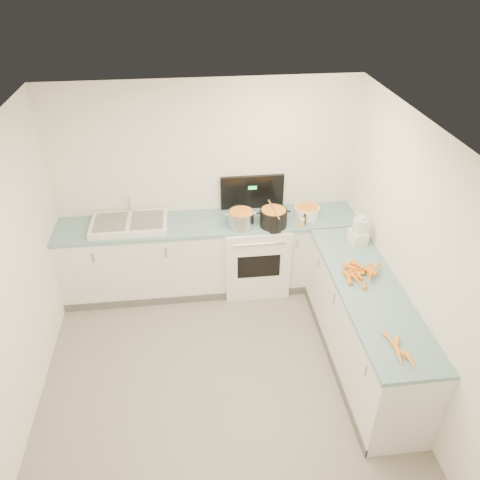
{
  "coord_description": "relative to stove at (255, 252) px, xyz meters",
  "views": [
    {
      "loc": [
        -0.18,
        -2.97,
        3.73
      ],
      "look_at": [
        0.3,
        1.1,
        1.05
      ],
      "focal_mm": 35.0,
      "sensor_mm": 36.0,
      "label": 1
    }
  ],
  "objects": [
    {
      "name": "stove",
      "position": [
        0.0,
        0.0,
        0.0
      ],
      "size": [
        0.76,
        0.65,
        1.36
      ],
      "color": "white",
      "rests_on": "ground"
    },
    {
      "name": "mixing_bowl",
      "position": [
        0.61,
        -0.01,
        0.53
      ],
      "size": [
        0.39,
        0.39,
        0.13
      ],
      "primitive_type": "cylinder",
      "rotation": [
        0.0,
        0.0,
        0.41
      ],
      "color": "white",
      "rests_on": "counter_back"
    },
    {
      "name": "steel_pot",
      "position": [
        -0.18,
        -0.14,
        0.55
      ],
      "size": [
        0.33,
        0.33,
        0.22
      ],
      "primitive_type": "cylinder",
      "rotation": [
        0.0,
        0.0,
        -0.13
      ],
      "color": "silver",
      "rests_on": "stove"
    },
    {
      "name": "carrot_pile",
      "position": [
        0.86,
        -1.17,
        0.5
      ],
      "size": [
        0.39,
        0.45,
        0.09
      ],
      "color": "orange",
      "rests_on": "counter_right"
    },
    {
      "name": "counter_back",
      "position": [
        -0.55,
        0.01,
        -0.0
      ],
      "size": [
        3.5,
        0.62,
        0.94
      ],
      "color": "white",
      "rests_on": "ground"
    },
    {
      "name": "counter_right",
      "position": [
        0.9,
        -1.39,
        -0.0
      ],
      "size": [
        0.62,
        2.2,
        0.94
      ],
      "color": "white",
      "rests_on": "ground"
    },
    {
      "name": "floor",
      "position": [
        -0.55,
        -1.69,
        -0.47
      ],
      "size": [
        3.5,
        4.0,
        0.0
      ],
      "primitive_type": null,
      "color": "gray",
      "rests_on": "ground"
    },
    {
      "name": "wooden_spoon",
      "position": [
        0.18,
        -0.16,
        0.68
      ],
      "size": [
        0.06,
        0.43,
        0.02
      ],
      "primitive_type": "cylinder",
      "rotation": [
        1.57,
        0.0,
        0.1
      ],
      "color": "#AD7A47",
      "rests_on": "black_pot"
    },
    {
      "name": "extract_bottle",
      "position": [
        0.55,
        -0.16,
        0.52
      ],
      "size": [
        0.04,
        0.04,
        0.1
      ],
      "primitive_type": "cylinder",
      "color": "#593319",
      "rests_on": "counter_back"
    },
    {
      "name": "spice_jar",
      "position": [
        0.5,
        -0.23,
        0.52
      ],
      "size": [
        0.06,
        0.06,
        0.1
      ],
      "primitive_type": "cylinder",
      "color": "#E5B266",
      "rests_on": "counter_back"
    },
    {
      "name": "food_processor",
      "position": [
        1.02,
        -0.62,
        0.61
      ],
      "size": [
        0.18,
        0.21,
        0.33
      ],
      "color": "white",
      "rests_on": "counter_right"
    },
    {
      "name": "black_pot",
      "position": [
        0.18,
        -0.16,
        0.56
      ],
      "size": [
        0.37,
        0.37,
        0.22
      ],
      "primitive_type": "cylinder",
      "rotation": [
        0.0,
        0.0,
        0.21
      ],
      "color": "black",
      "rests_on": "stove"
    },
    {
      "name": "wall_right",
      "position": [
        1.2,
        -1.69,
        0.78
      ],
      "size": [
        0.0,
        4.0,
        2.5
      ],
      "primitive_type": null,
      "rotation": [
        1.57,
        0.0,
        -1.57
      ],
      "color": "white",
      "rests_on": "ground"
    },
    {
      "name": "ceiling",
      "position": [
        -0.55,
        -1.69,
        2.03
      ],
      "size": [
        3.5,
        4.0,
        0.0
      ],
      "primitive_type": null,
      "rotation": [
        3.14,
        0.0,
        0.0
      ],
      "color": "white",
      "rests_on": "ground"
    },
    {
      "name": "sink",
      "position": [
        -1.45,
        0.02,
        0.5
      ],
      "size": [
        0.86,
        0.52,
        0.31
      ],
      "color": "white",
      "rests_on": "counter_back"
    },
    {
      "name": "peelings",
      "position": [
        -1.63,
        -0.0,
        0.54
      ],
      "size": [
        0.23,
        0.19,
        0.01
      ],
      "color": "tan",
      "rests_on": "sink"
    },
    {
      "name": "peeled_carrots",
      "position": [
        0.84,
        -2.2,
        0.49
      ],
      "size": [
        0.13,
        0.43,
        0.04
      ],
      "color": "orange",
      "rests_on": "counter_right"
    },
    {
      "name": "wall_back",
      "position": [
        -0.55,
        0.31,
        0.78
      ],
      "size": [
        3.5,
        0.0,
        2.5
      ],
      "primitive_type": null,
      "rotation": [
        1.57,
        0.0,
        0.0
      ],
      "color": "white",
      "rests_on": "ground"
    }
  ]
}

